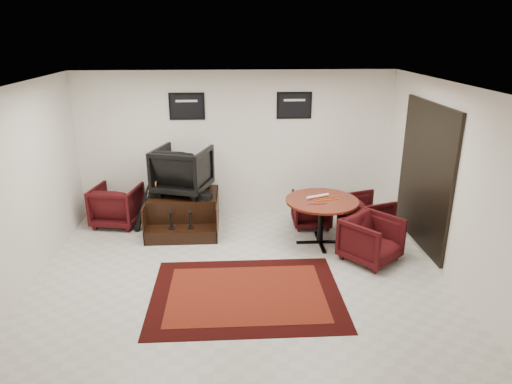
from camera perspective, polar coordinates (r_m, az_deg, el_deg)
ground at (r=6.97m, az=-2.02°, el=-10.31°), size 6.00×6.00×0.00m
room_shell at (r=6.42m, az=1.42°, el=4.31°), size 6.02×5.02×2.81m
area_rug at (r=6.51m, az=-1.22°, el=-12.62°), size 2.63×1.97×0.01m
shine_podium at (r=8.52m, az=-8.99°, el=-2.57°), size 1.26×1.29×0.65m
shine_chair at (r=8.38m, az=-9.20°, el=3.00°), size 1.14×1.10×0.95m
shoes_pair at (r=8.43m, az=-12.37°, el=-0.13°), size 0.25×0.30×0.10m
polish_kit at (r=8.12m, az=-6.60°, el=-0.58°), size 0.33×0.28×0.10m
umbrella_black at (r=8.48m, az=-14.04°, el=-2.17°), size 0.31×0.12×0.84m
umbrella_hooked at (r=8.50m, az=-14.01°, el=-1.85°), size 0.34×0.13×0.91m
armchair_side at (r=8.93m, az=-17.00°, el=-1.35°), size 0.94×0.90×0.84m
meeting_table at (r=7.74m, az=8.21°, el=-1.62°), size 1.22×1.22×0.80m
table_chair_back at (r=8.56m, az=6.95°, el=-1.98°), size 0.69×0.65×0.70m
table_chair_window at (r=8.43m, az=13.64°, el=-2.53°), size 0.89×0.92×0.77m
table_chair_corner at (r=7.43m, az=14.22°, el=-5.50°), size 1.07×1.06×0.80m
paper_roll at (r=7.78m, az=7.71°, el=-0.54°), size 0.41×0.20×0.05m
table_clutter at (r=7.69m, az=8.47°, el=-0.99°), size 0.56×0.39×0.01m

